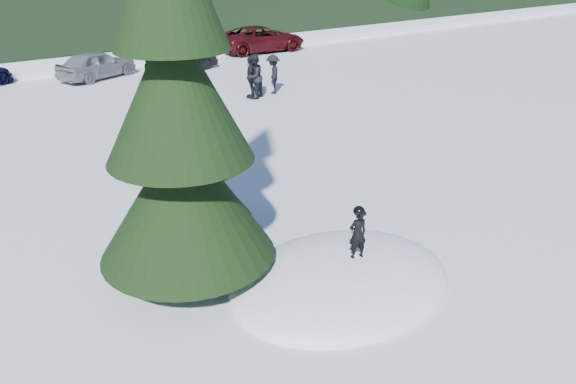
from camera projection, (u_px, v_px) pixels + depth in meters
ground at (341, 282)px, 10.54m from camera, size 200.00×200.00×0.00m
snow_mound at (341, 282)px, 10.54m from camera, size 4.48×3.52×0.96m
spruce_tall at (178, 108)px, 9.34m from camera, size 3.20×3.20×8.60m
spruce_short at (196, 144)px, 11.40m from camera, size 2.20×2.20×5.37m
child_skier at (358, 234)px, 10.27m from camera, size 0.40×0.31×0.97m
adult_0 at (254, 77)px, 22.90m from camera, size 1.10×1.02×1.81m
adult_1 at (251, 77)px, 23.03m from camera, size 0.96×1.04×1.71m
adult_2 at (273, 74)px, 23.72m from camera, size 1.10×1.21×1.64m
car_4 at (97, 64)px, 26.50m from camera, size 4.21×2.93×1.33m
car_5 at (182, 59)px, 27.99m from camera, size 3.89×2.12×1.22m
car_6 at (261, 39)px, 33.24m from camera, size 5.51×2.77×1.50m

